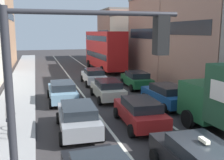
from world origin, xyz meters
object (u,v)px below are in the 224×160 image
at_px(coupe_centre_lane_fourth, 94,76).
at_px(sedan_left_lane_third, 62,91).
at_px(traffic_light_pole, 75,92).
at_px(sedan_right_lane_behind_truck, 166,95).
at_px(hatchback_centre_lane_third, 108,89).
at_px(sedan_centre_lane_second, 140,112).
at_px(wagon_right_lane_far, 137,79).
at_px(bus_mid_queue_primary, 104,49).
at_px(wagon_left_lane_second, 78,117).
at_px(cyclist_on_sidewalk, 10,119).

bearing_deg(coupe_centre_lane_fourth, sedan_left_lane_third, 150.27).
relative_size(traffic_light_pole, coupe_centre_lane_fourth, 1.26).
height_order(sedan_left_lane_third, sedan_right_lane_behind_truck, same).
bearing_deg(hatchback_centre_lane_third, sedan_centre_lane_second, -176.71).
relative_size(wagon_right_lane_far, bus_mid_queue_primary, 0.41).
bearing_deg(traffic_light_pole, wagon_left_lane_second, 81.06).
height_order(hatchback_centre_lane_third, sedan_right_lane_behind_truck, same).
xyz_separation_m(sedan_left_lane_third, bus_mid_queue_primary, (6.95, 14.55, 2.03)).
bearing_deg(wagon_left_lane_second, traffic_light_pole, 173.20).
bearing_deg(coupe_centre_lane_fourth, sedan_centre_lane_second, -178.55).
relative_size(hatchback_centre_lane_third, sedan_right_lane_behind_truck, 1.00).
xyz_separation_m(sedan_centre_lane_second, sedan_left_lane_third, (-3.53, 6.07, 0.00)).
bearing_deg(sedan_right_lane_behind_truck, bus_mid_queue_primary, -2.67).
distance_m(traffic_light_pole, cyclist_on_sidewalk, 8.60).
height_order(hatchback_centre_lane_third, sedan_left_lane_third, same).
bearing_deg(coupe_centre_lane_fourth, hatchback_centre_lane_third, 179.40).
distance_m(sedan_centre_lane_second, sedan_right_lane_behind_truck, 4.38).
relative_size(traffic_light_pole, sedan_right_lane_behind_truck, 1.26).
bearing_deg(coupe_centre_lane_fourth, wagon_right_lane_far, -128.44).
bearing_deg(wagon_right_lane_far, sedan_centre_lane_second, 162.43).
bearing_deg(hatchback_centre_lane_third, cyclist_on_sidewalk, 131.43).
relative_size(wagon_left_lane_second, coupe_centre_lane_fourth, 1.00).
bearing_deg(sedan_centre_lane_second, hatchback_centre_lane_third, 4.73).
relative_size(sedan_centre_lane_second, cyclist_on_sidewalk, 2.53).
bearing_deg(wagon_right_lane_far, sedan_left_lane_third, 116.53).
distance_m(sedan_left_lane_third, bus_mid_queue_primary, 16.25).
bearing_deg(sedan_centre_lane_second, wagon_left_lane_second, 93.10).
bearing_deg(sedan_centre_lane_second, bus_mid_queue_primary, -6.56).
xyz_separation_m(sedan_centre_lane_second, coupe_centre_lane_fourth, (0.05, 11.93, 0.00)).
xyz_separation_m(hatchback_centre_lane_third, bus_mid_queue_primary, (3.61, 14.74, 2.03)).
height_order(wagon_left_lane_second, sedan_left_lane_third, same).
xyz_separation_m(wagon_left_lane_second, coupe_centre_lane_fourth, (3.40, 11.94, 0.00)).
bearing_deg(sedan_right_lane_behind_truck, cyclist_on_sidewalk, 102.66).
bearing_deg(wagon_left_lane_second, coupe_centre_lane_fourth, -13.76).
bearing_deg(coupe_centre_lane_fourth, bus_mid_queue_primary, -19.50).
bearing_deg(wagon_right_lane_far, wagon_left_lane_second, 146.39).
height_order(wagon_left_lane_second, coupe_centre_lane_fourth, same).
bearing_deg(sedan_left_lane_third, bus_mid_queue_primary, -25.28).
bearing_deg(traffic_light_pole, coupe_centre_lane_fourth, 76.69).
xyz_separation_m(wagon_left_lane_second, bus_mid_queue_primary, (6.77, 20.63, 2.03)).
bearing_deg(traffic_light_pole, bus_mid_queue_primary, 74.17).
distance_m(wagon_left_lane_second, sedan_right_lane_behind_truck, 7.19).
height_order(coupe_centre_lane_fourth, sedan_right_lane_behind_truck, same).
distance_m(wagon_right_lane_far, bus_mid_queue_primary, 11.70).
bearing_deg(hatchback_centre_lane_third, coupe_centre_lane_fourth, -0.88).
bearing_deg(sedan_left_lane_third, sedan_right_lane_behind_truck, -114.30).
height_order(coupe_centre_lane_fourth, cyclist_on_sidewalk, cyclist_on_sidewalk).
height_order(sedan_left_lane_third, coupe_centre_lane_fourth, same).
xyz_separation_m(traffic_light_pole, cyclist_on_sidewalk, (-2.12, 7.79, -2.97)).
bearing_deg(wagon_left_lane_second, wagon_right_lane_far, -34.41).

